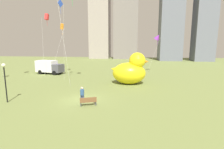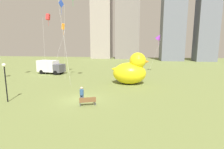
# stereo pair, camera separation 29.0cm
# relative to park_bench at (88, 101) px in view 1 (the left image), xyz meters

# --- Properties ---
(ground_plane) EXTENTS (140.00, 140.00, 0.00)m
(ground_plane) POSITION_rel_park_bench_xyz_m (-1.19, 1.79, -0.48)
(ground_plane) COLOR olive
(park_bench) EXTENTS (1.72, 0.97, 0.90)m
(park_bench) POSITION_rel_park_bench_xyz_m (0.00, 0.00, 0.00)
(park_bench) COLOR brown
(park_bench) RESTS_ON ground
(person_adult) EXTENTS (0.42, 0.42, 1.73)m
(person_adult) POSITION_rel_park_bench_xyz_m (-0.87, 0.84, 0.48)
(person_adult) COLOR #38476B
(person_adult) RESTS_ON ground
(person_child) EXTENTS (0.21, 0.21, 0.85)m
(person_child) POSITION_rel_park_bench_xyz_m (0.55, 0.39, -0.01)
(person_child) COLOR silver
(person_child) RESTS_ON ground
(giant_inflatable_duck) EXTENTS (5.99, 3.84, 4.97)m
(giant_inflatable_duck) POSITION_rel_park_bench_xyz_m (4.00, 10.68, 1.64)
(giant_inflatable_duck) COLOR yellow
(giant_inflatable_duck) RESTS_ON ground
(lamppost) EXTENTS (0.40, 0.40, 4.20)m
(lamppost) POSITION_rel_park_bench_xyz_m (-8.94, -0.00, 2.56)
(lamppost) COLOR black
(lamppost) RESTS_ON ground
(box_truck) EXTENTS (6.13, 3.40, 2.85)m
(box_truck) POSITION_rel_park_bench_xyz_m (-13.37, 18.31, 0.97)
(box_truck) COLOR white
(box_truck) RESTS_ON ground
(city_skyline) EXTENTS (50.13, 18.38, 40.73)m
(city_skyline) POSITION_rel_park_bench_xyz_m (7.86, 60.16, 18.19)
(city_skyline) COLOR #9E938C
(city_skyline) RESTS_ON ground
(kite_purple) EXTENTS (2.79, 2.76, 8.59)m
(kite_purple) POSITION_rel_park_bench_xyz_m (9.53, 22.35, 7.34)
(kite_purple) COLOR silver
(kite_purple) RESTS_ON ground
(kite_blue) EXTENTS (0.70, 1.23, 13.41)m
(kite_blue) POSITION_rel_park_bench_xyz_m (-7.53, 12.05, 11.68)
(kite_blue) COLOR silver
(kite_blue) RESTS_ON ground
(kite_orange) EXTENTS (3.20, 3.35, 10.48)m
(kite_orange) POSITION_rel_park_bench_xyz_m (-10.17, 18.46, 9.31)
(kite_orange) COLOR silver
(kite_orange) RESTS_ON ground
(kite_red) EXTENTS (1.71, 1.88, 12.10)m
(kite_red) POSITION_rel_park_bench_xyz_m (-12.37, 16.59, 10.93)
(kite_red) COLOR silver
(kite_red) RESTS_ON ground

